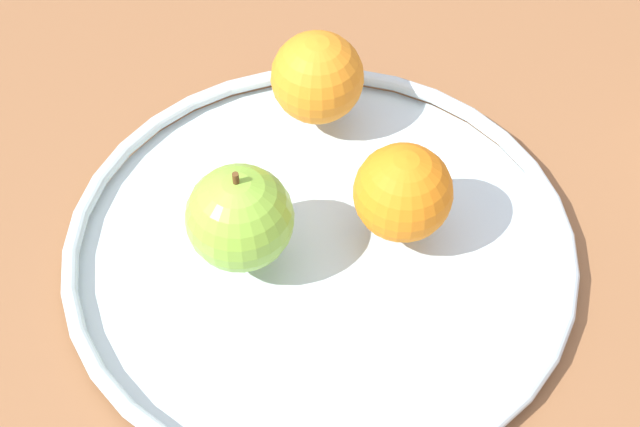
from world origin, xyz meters
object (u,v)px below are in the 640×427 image
(orange_back_left, at_px, (403,193))
(fruit_bowl, at_px, (320,247))
(orange_back_right, at_px, (317,77))
(apple, at_px, (240,218))

(orange_back_left, bearing_deg, fruit_bowl, 23.02)
(fruit_bowl, relative_size, orange_back_left, 5.25)
(orange_back_right, bearing_deg, orange_back_left, 126.47)
(orange_back_left, height_order, orange_back_right, orange_back_right)
(orange_back_left, distance_m, orange_back_right, 0.13)
(apple, distance_m, orange_back_left, 0.11)
(fruit_bowl, relative_size, orange_back_right, 5.10)
(apple, distance_m, orange_back_right, 0.15)
(apple, relative_size, orange_back_left, 1.17)
(apple, bearing_deg, orange_back_right, -101.61)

